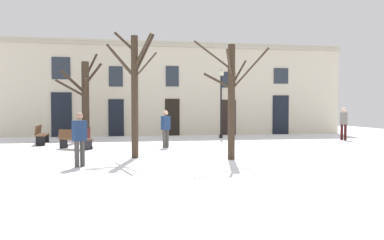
# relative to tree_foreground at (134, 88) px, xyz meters

# --- Properties ---
(ground_plane) EXTENTS (36.66, 36.66, 0.00)m
(ground_plane) POSITION_rel_tree_foreground_xyz_m (2.39, 0.38, -2.48)
(ground_plane) COLOR white
(building_facade) EXTENTS (22.91, 0.60, 6.08)m
(building_facade) POSITION_rel_tree_foreground_xyz_m (2.38, 9.67, 0.61)
(building_facade) COLOR beige
(building_facade) RESTS_ON ground
(tree_foreground) EXTENTS (1.77, 2.04, 4.55)m
(tree_foreground) POSITION_rel_tree_foreground_xyz_m (0.00, 0.00, 0.00)
(tree_foreground) COLOR #382B1E
(tree_foreground) RESTS_ON ground
(tree_left_of_center) EXTENTS (2.51, 1.62, 3.92)m
(tree_left_of_center) POSITION_rel_tree_foreground_xyz_m (3.27, -0.90, -0.36)
(tree_left_of_center) COLOR #382B1E
(tree_left_of_center) RESTS_ON ground
(tree_right_of_center) EXTENTS (2.29, 1.79, 4.86)m
(tree_right_of_center) POSITION_rel_tree_foreground_xyz_m (-2.82, 6.83, -0.13)
(tree_right_of_center) COLOR #382B1E
(tree_right_of_center) RESTS_ON ground
(streetlamp) EXTENTS (0.30, 0.30, 4.11)m
(streetlamp) POSITION_rel_tree_foreground_xyz_m (4.89, 7.23, 0.02)
(streetlamp) COLOR black
(streetlamp) RESTS_ON ground
(litter_bin) EXTENTS (0.44, 0.44, 0.79)m
(litter_bin) POSITION_rel_tree_foreground_xyz_m (-2.55, 5.44, -2.09)
(litter_bin) COLOR #4C1E19
(litter_bin) RESTS_ON ground
(bench_far_corner) EXTENTS (0.72, 1.91, 0.94)m
(bench_far_corner) POSITION_rel_tree_foreground_xyz_m (-4.64, 5.23, -2.00)
(bench_far_corner) COLOR #51331E
(bench_far_corner) RESTS_ON ground
(bench_back_to_back_right) EXTENTS (1.54, 1.26, 0.85)m
(bench_back_to_back_right) POSITION_rel_tree_foreground_xyz_m (-2.61, 2.90, -2.05)
(bench_back_to_back_right) COLOR #51331E
(bench_back_to_back_right) RESTS_ON ground
(person_near_bench) EXTENTS (0.44, 0.40, 1.67)m
(person_near_bench) POSITION_rel_tree_foreground_xyz_m (1.30, 2.83, -1.56)
(person_near_bench) COLOR #403D3A
(person_near_bench) RESTS_ON ground
(person_strolling) EXTENTS (0.44, 0.40, 1.80)m
(person_strolling) POSITION_rel_tree_foreground_xyz_m (11.28, 4.92, -1.47)
(person_strolling) COLOR #350F0F
(person_strolling) RESTS_ON ground
(person_by_shop_door) EXTENTS (0.43, 0.41, 1.63)m
(person_by_shop_door) POSITION_rel_tree_foreground_xyz_m (-1.59, -1.62, -1.59)
(person_by_shop_door) COLOR #403D3A
(person_by_shop_door) RESTS_ON ground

